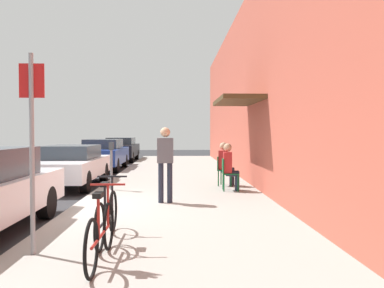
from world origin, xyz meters
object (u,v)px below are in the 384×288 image
(cafe_chair_0, at_px, (227,172))
(seated_patron_0, at_px, (230,165))
(bicycle_1, at_px, (107,216))
(cafe_chair_1, at_px, (223,169))
(street_sign, at_px, (32,137))
(parking_meter, at_px, (111,162))
(parked_car_3, at_px, (121,149))
(pedestrian_standing, at_px, (165,158))
(parked_car_2, at_px, (103,154))
(bicycle_0, at_px, (101,233))
(seated_patron_1, at_px, (225,162))
(parked_car_1, at_px, (70,165))

(cafe_chair_0, bearing_deg, seated_patron_0, -3.38)
(bicycle_1, bearing_deg, cafe_chair_1, 67.82)
(street_sign, xyz_separation_m, bicycle_1, (0.85, 0.57, -1.16))
(parking_meter, distance_m, seated_patron_0, 3.26)
(parked_car_3, height_order, cafe_chair_1, parked_car_3)
(parking_meter, relative_size, pedestrian_standing, 0.78)
(parked_car_2, bearing_deg, parked_car_3, 90.00)
(parked_car_2, relative_size, bicycle_0, 2.57)
(bicycle_0, xyz_separation_m, seated_patron_1, (2.35, 6.80, 0.34))
(parked_car_2, bearing_deg, bicycle_0, -79.36)
(parked_car_2, distance_m, bicycle_0, 13.27)
(street_sign, height_order, pedestrian_standing, street_sign)
(bicycle_1, relative_size, pedestrian_standing, 1.01)
(parked_car_2, distance_m, seated_patron_0, 8.68)
(seated_patron_1, height_order, pedestrian_standing, pedestrian_standing)
(seated_patron_1, bearing_deg, street_sign, -117.19)
(street_sign, xyz_separation_m, pedestrian_standing, (1.60, 3.66, -0.52))
(street_sign, bearing_deg, parking_meter, 89.50)
(bicycle_0, bearing_deg, parked_car_1, 107.77)
(parking_meter, height_order, bicycle_1, parking_meter)
(parking_meter, bearing_deg, parked_car_1, 134.54)
(cafe_chair_0, bearing_deg, cafe_chair_1, 89.77)
(seated_patron_1, distance_m, pedestrian_standing, 3.27)
(bicycle_1, relative_size, seated_patron_1, 1.33)
(cafe_chair_1, xyz_separation_m, seated_patron_1, (0.06, -0.02, 0.19))
(bicycle_0, xyz_separation_m, seated_patron_0, (2.35, 5.81, 0.34))
(street_sign, bearing_deg, pedestrian_standing, 66.31)
(seated_patron_1, bearing_deg, pedestrian_standing, -121.48)
(street_sign, height_order, bicycle_1, street_sign)
(bicycle_1, height_order, pedestrian_standing, pedestrian_standing)
(parking_meter, xyz_separation_m, seated_patron_0, (3.25, -0.26, -0.07))
(cafe_chair_0, distance_m, cafe_chair_1, 1.01)
(parked_car_2, bearing_deg, street_sign, -83.25)
(parked_car_2, distance_m, bicycle_1, 12.32)
(parking_meter, bearing_deg, pedestrian_standing, -52.73)
(cafe_chair_0, xyz_separation_m, seated_patron_0, (0.06, -0.00, 0.19))
(parked_car_3, height_order, parking_meter, parking_meter)
(parked_car_2, relative_size, parking_meter, 3.33)
(seated_patron_0, xyz_separation_m, pedestrian_standing, (-1.70, -1.78, 0.30))
(seated_patron_0, relative_size, cafe_chair_1, 1.48)
(street_sign, bearing_deg, parked_car_1, 101.65)
(cafe_chair_0, bearing_deg, parked_car_3, 110.34)
(parked_car_2, relative_size, bicycle_1, 2.57)
(cafe_chair_1, relative_size, pedestrian_standing, 0.51)
(parking_meter, height_order, pedestrian_standing, pedestrian_standing)
(parking_meter, bearing_deg, cafe_chair_1, 13.21)
(parking_meter, relative_size, cafe_chair_0, 1.52)
(parked_car_2, relative_size, parked_car_3, 1.00)
(bicycle_0, relative_size, seated_patron_1, 1.33)
(parked_car_3, bearing_deg, bicycle_1, -82.42)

